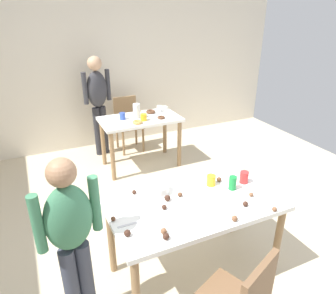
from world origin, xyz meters
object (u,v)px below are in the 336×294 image
Objects in this scene: chair_far_table at (128,120)px; mixing_bowl at (157,188)px; soda_can at (233,183)px; pitcher_far at (137,111)px; person_girl_near at (71,234)px; dining_table_near at (195,212)px; person_adult_far at (98,98)px; dining_table_far at (140,126)px.

mixing_bowl is at bearing -102.46° from chair_far_table.
pitcher_far reaches higher than soda_can.
person_girl_near is (-1.32, -2.88, 0.31)m from chair_far_table.
dining_table_near is 0.90× the size of person_adult_far.
soda_can is at bearing -87.13° from pitcher_far.
pitcher_far reaches higher than chair_far_table.
person_girl_near is at bearing -176.51° from soda_can.
pitcher_far reaches higher than dining_table_near.
dining_table_far is at bearing 73.93° from mixing_bowl.
dining_table_near is at bearing -87.77° from person_adult_far.
mixing_bowl is 0.66m from soda_can.
dining_table_near is at bearing -98.53° from dining_table_far.
soda_can is (0.05, -2.80, 0.31)m from chair_far_table.
soda_can is (0.07, -2.12, 0.18)m from dining_table_far.
dining_table_near is 6.77× the size of pitcher_far.
dining_table_far is 0.23m from pitcher_far.
chair_far_table is at bearing 77.54° from mixing_bowl.
chair_far_table is (0.02, 0.68, -0.14)m from dining_table_far.
pitcher_far is at bearing 82.58° from dining_table_near.
pitcher_far is at bearing 92.87° from soda_can.
mixing_bowl is 1.98m from pitcher_far.
person_girl_near is 11.23× the size of soda_can.
mixing_bowl is (-0.22, 0.27, 0.13)m from dining_table_near.
person_girl_near is 6.45× the size of mixing_bowl.
person_adult_far is (-0.43, 0.66, 0.30)m from dining_table_far.
person_girl_near is 3.00m from person_adult_far.
chair_far_table is 0.63m from person_adult_far.
person_girl_near is at bearing -120.56° from dining_table_far.
dining_table_near is 2.87m from chair_far_table.
chair_far_table is at bearing 83.04° from dining_table_near.
dining_table_far is 1.97m from mixing_bowl.
mixing_bowl is (-0.55, -1.89, 0.15)m from dining_table_far.
pitcher_far is (0.29, 2.19, 0.20)m from dining_table_near.
soda_can is (0.39, 0.04, 0.15)m from dining_table_near.
dining_table_far is 5.48× the size of pitcher_far.
chair_far_table reaches higher than mixing_bowl.
chair_far_table is (0.35, 2.84, -0.16)m from dining_table_near.
person_girl_near is at bearing -177.66° from dining_table_near.
pitcher_far is at bearing 75.22° from mixing_bowl.
person_girl_near is at bearing -157.49° from mixing_bowl.
person_adult_far is (0.87, 2.87, 0.12)m from person_girl_near.
mixing_bowl is at bearing 159.42° from soda_can.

